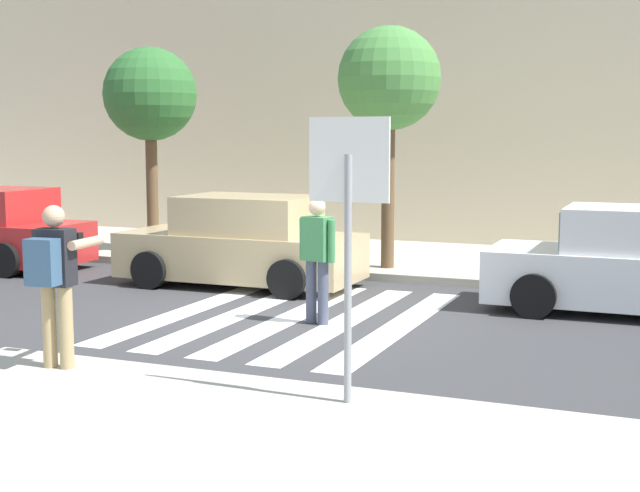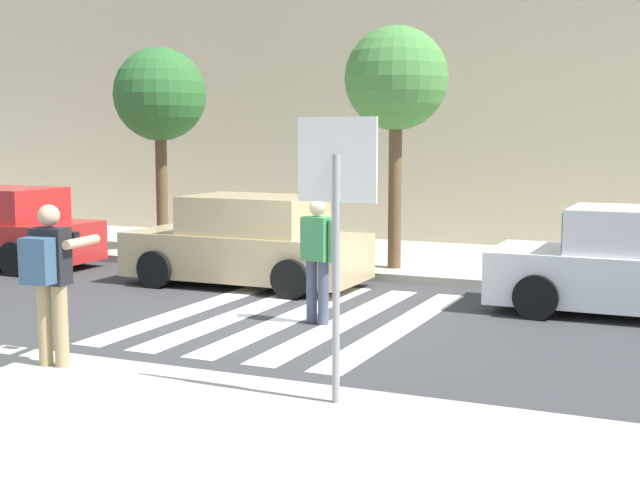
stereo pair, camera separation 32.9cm
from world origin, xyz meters
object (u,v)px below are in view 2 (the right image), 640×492
street_tree_west (160,96)px  street_tree_center (396,81)px  stop_sign (337,196)px  photographer_with_backpack (49,271)px  parked_car_tan (248,244)px  pedestrian_crossing (317,254)px

street_tree_west → street_tree_center: street_tree_center is taller
stop_sign → photographer_with_backpack: (-3.25, -0.05, -0.87)m
stop_sign → street_tree_west: street_tree_west is taller
stop_sign → photographer_with_backpack: size_ratio=1.51×
parked_car_tan → street_tree_west: bearing=145.4°
stop_sign → street_tree_west: (-7.39, 8.21, 1.31)m
photographer_with_backpack → stop_sign: bearing=0.9°
stop_sign → pedestrian_crossing: (-1.81, 3.62, -1.07)m
stop_sign → parked_car_tan: bearing=124.8°
stop_sign → street_tree_west: 11.12m
parked_car_tan → street_tree_center: street_tree_center is taller
stop_sign → street_tree_center: bearing=105.5°
photographer_with_backpack → street_tree_center: (1.02, 8.09, 2.37)m
photographer_with_backpack → street_tree_west: street_tree_west is taller
photographer_with_backpack → street_tree_west: bearing=116.6°
street_tree_west → parked_car_tan: bearing=-34.6°
parked_car_tan → street_tree_center: bearing=46.8°
stop_sign → street_tree_center: street_tree_center is taller
stop_sign → parked_car_tan: size_ratio=0.64×
photographer_with_backpack → street_tree_center: street_tree_center is taller
pedestrian_crossing → street_tree_center: 5.13m
parked_car_tan → street_tree_west: street_tree_west is taller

